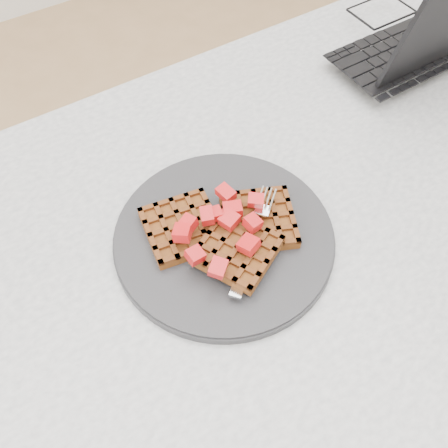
% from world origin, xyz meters
% --- Properties ---
extents(ground, '(4.00, 4.00, 0.00)m').
position_xyz_m(ground, '(0.00, 0.00, 0.00)').
color(ground, tan).
rests_on(ground, ground).
extents(table, '(1.20, 0.80, 0.75)m').
position_xyz_m(table, '(0.00, 0.00, 0.64)').
color(table, silver).
rests_on(table, ground).
extents(plate, '(0.31, 0.31, 0.02)m').
position_xyz_m(plate, '(-0.14, 0.02, 0.76)').
color(plate, '#242427').
rests_on(plate, table).
extents(waffles, '(0.22, 0.19, 0.03)m').
position_xyz_m(waffles, '(-0.14, 0.02, 0.78)').
color(waffles, brown).
rests_on(waffles, plate).
extents(strawberry_pile, '(0.15, 0.15, 0.02)m').
position_xyz_m(strawberry_pile, '(-0.14, 0.02, 0.80)').
color(strawberry_pile, '#AA080D').
rests_on(strawberry_pile, waffles).
extents(fork, '(0.15, 0.13, 0.02)m').
position_xyz_m(fork, '(-0.11, -0.01, 0.77)').
color(fork, silver).
rests_on(fork, plate).
extents(laptop, '(0.37, 0.27, 0.25)m').
position_xyz_m(laptop, '(0.40, 0.20, 0.79)').
color(laptop, black).
rests_on(laptop, table).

